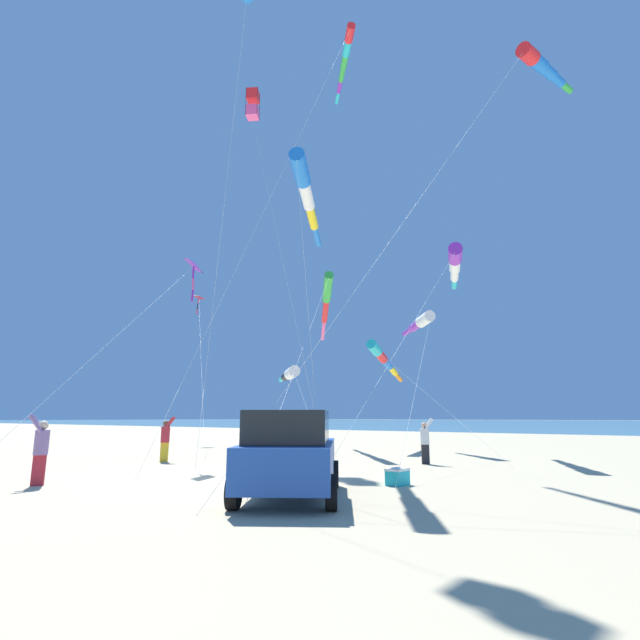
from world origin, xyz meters
name	(u,v)px	position (x,y,z in m)	size (l,w,h in m)	color
ground_plane	(217,480)	(0.00, 0.00, 0.00)	(600.00, 600.00, 0.00)	#C6B58C
parked_car	(290,453)	(-1.08, -3.64, 0.95)	(4.58, 4.00, 1.85)	#1E479E
cooler_box	(397,477)	(2.15, -4.48, 0.21)	(0.62, 0.42, 0.42)	#1EB7C6
person_child_green_jacket	(425,439)	(7.79, -2.53, 0.91)	(0.57, 0.60, 1.67)	#232328
person_child_grey_jacket	(165,437)	(2.36, 5.95, 0.95)	(0.61, 0.62, 1.74)	gold
person_bystander_far	(41,446)	(-3.59, 2.72, 0.97)	(0.64, 0.59, 1.78)	#B72833
kite_box_blue_topmost	(253,104)	(8.71, 8.34, 20.23)	(7.98, 11.83, 21.16)	red
kite_delta_green_low_center	(194,266)	(2.67, 5.12, 7.88)	(9.81, 5.24, 8.25)	purple
kite_windsock_teal_far_right	(383,358)	(14.13, 2.96, 4.96)	(9.02, 9.27, 5.79)	#1EB7C6
kite_windsock_small_distant	(345,58)	(7.73, 0.86, 18.97)	(11.97, 3.90, 19.22)	red
kite_windsock_long_streamer_left	(455,264)	(12.48, -2.20, 9.02)	(16.02, 2.96, 9.49)	purple
kite_windsock_white_trailing	(420,323)	(14.12, 0.57, 6.69)	(15.04, 7.63, 7.08)	white
kite_windsock_long_streamer_right	(541,66)	(8.73, -7.57, 14.93)	(14.84, 4.62, 15.24)	red
kite_windsock_black_fish_shape	(306,193)	(2.88, -0.74, 9.48)	(6.97, 5.64, 10.03)	blue
kite_windsock_red_high_left	(326,301)	(11.50, 4.92, 8.07)	(17.58, 11.74, 9.05)	green
kite_delta_purple_drifting	(199,298)	(12.44, 17.43, 10.29)	(9.55, 13.10, 10.64)	red
kite_windsock_yellow_midlevel	(289,374)	(16.90, 12.42, 4.73)	(14.78, 15.96, 5.15)	white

